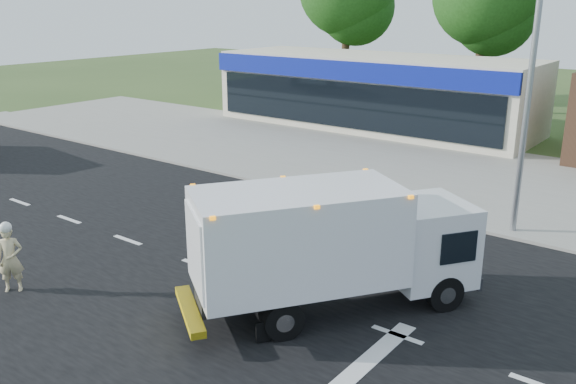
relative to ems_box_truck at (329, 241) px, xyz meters
The scene contains 9 objects.
ground 2.09m from the ems_box_truck, behind, with size 120.00×120.00×0.00m, color #385123.
road_asphalt 2.08m from the ems_box_truck, behind, with size 60.00×14.00×0.02m, color black.
sidewalk 8.39m from the ems_box_truck, 98.18° to the left, with size 60.00×2.40×0.12m, color gray.
parking_apron 14.09m from the ems_box_truck, 94.80° to the left, with size 60.00×9.00×0.02m, color gray.
lane_markings 2.23m from the ems_box_truck, 82.72° to the right, with size 55.20×7.00×0.01m.
ems_box_truck is the anchor object (origin of this frame).
emergency_worker 7.82m from the ems_box_truck, 149.96° to the right, with size 0.71×0.73×1.81m.
retail_strip_mall 22.32m from the ems_box_truck, 117.11° to the left, with size 18.00×6.20×4.00m.
traffic_signal_pole 8.27m from the ems_box_truck, 81.08° to the left, with size 3.51×0.25×8.00m.
Camera 1 is at (8.13, -10.62, 6.84)m, focal length 38.00 mm.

